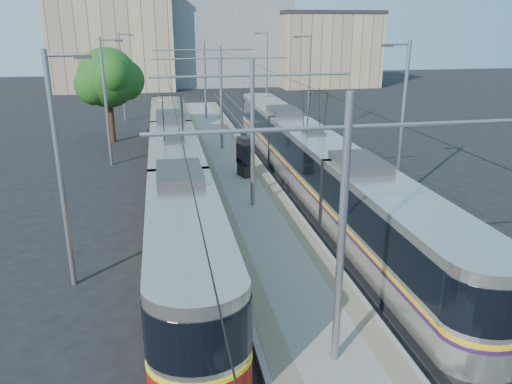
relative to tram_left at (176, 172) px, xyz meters
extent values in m
plane|color=black|center=(3.60, -9.72, -1.71)|extent=(160.00, 160.00, 0.00)
cube|color=gray|center=(3.60, 7.28, -1.56)|extent=(4.00, 50.00, 0.30)
cube|color=gray|center=(2.15, 7.28, -1.40)|extent=(0.70, 50.00, 0.01)
cube|color=gray|center=(5.05, 7.28, -1.40)|extent=(0.70, 50.00, 0.01)
cube|color=gray|center=(-0.72, 7.28, -1.69)|extent=(0.07, 70.00, 0.03)
cube|color=gray|center=(0.72, 7.28, -1.69)|extent=(0.07, 70.00, 0.03)
cube|color=gray|center=(6.48, 7.28, -1.69)|extent=(0.07, 70.00, 0.03)
cube|color=gray|center=(7.92, 7.28, -1.69)|extent=(0.07, 70.00, 0.03)
cube|color=silver|center=(0.00, -12.72, -1.70)|extent=(1.20, 5.00, 0.01)
cube|color=black|center=(0.00, 0.00, -1.51)|extent=(2.30, 30.67, 0.40)
cube|color=#ABA69D|center=(0.00, 0.00, 0.14)|extent=(2.40, 29.07, 2.90)
cube|color=black|center=(0.00, 0.00, 0.64)|extent=(2.43, 29.07, 1.30)
cube|color=yellow|center=(0.00, 0.00, -0.26)|extent=(2.43, 29.07, 0.12)
cube|color=#A21009|center=(0.00, 0.00, -0.76)|extent=(2.42, 29.07, 1.10)
cube|color=#2D2D30|center=(0.00, 0.00, 1.74)|extent=(1.68, 3.00, 0.30)
cube|color=black|center=(7.20, 0.35, -1.51)|extent=(2.30, 31.46, 0.40)
cube|color=beige|center=(7.20, 0.35, 0.14)|extent=(2.40, 29.86, 2.90)
cube|color=black|center=(7.20, 0.35, 0.64)|extent=(2.43, 29.86, 1.30)
cube|color=#EBAB0C|center=(7.20, 0.35, -0.26)|extent=(2.43, 29.86, 0.12)
cube|color=#2F1446|center=(7.20, 0.35, -0.41)|extent=(2.43, 29.86, 0.10)
cube|color=#2D2D30|center=(7.20, 0.35, 1.74)|extent=(1.68, 3.00, 0.30)
cylinder|color=gray|center=(3.60, -13.72, 2.09)|extent=(0.20, 0.20, 7.00)
cylinder|color=gray|center=(3.60, -13.72, 4.79)|extent=(9.20, 0.10, 0.10)
cylinder|color=gray|center=(3.60, -1.72, 2.09)|extent=(0.20, 0.20, 7.00)
cylinder|color=gray|center=(3.60, -1.72, 4.79)|extent=(9.20, 0.10, 0.10)
cylinder|color=gray|center=(3.60, 10.28, 2.09)|extent=(0.20, 0.20, 7.00)
cylinder|color=gray|center=(3.60, 10.28, 4.79)|extent=(9.20, 0.10, 0.10)
cylinder|color=gray|center=(3.60, 22.28, 2.09)|extent=(0.20, 0.20, 7.00)
cylinder|color=gray|center=(3.60, 22.28, 4.79)|extent=(9.20, 0.10, 0.10)
cylinder|color=black|center=(0.00, 7.28, 3.84)|extent=(0.02, 70.00, 0.02)
cylinder|color=black|center=(7.20, 7.28, 3.84)|extent=(0.02, 70.00, 0.02)
cylinder|color=gray|center=(-3.90, -7.72, 2.29)|extent=(0.18, 0.18, 8.00)
cube|color=#2D2D30|center=(-2.80, -7.72, 6.04)|extent=(0.50, 0.22, 0.12)
cylinder|color=gray|center=(-3.90, 8.28, 2.29)|extent=(0.18, 0.18, 8.00)
cube|color=#2D2D30|center=(-2.80, 8.28, 6.04)|extent=(0.50, 0.22, 0.12)
cylinder|color=gray|center=(-3.90, 24.28, 2.29)|extent=(0.18, 0.18, 8.00)
cube|color=#2D2D30|center=(-2.80, 24.28, 6.04)|extent=(0.50, 0.22, 0.12)
cylinder|color=gray|center=(11.10, -1.72, 2.29)|extent=(0.18, 0.18, 8.00)
cube|color=#2D2D30|center=(10.00, -1.72, 6.04)|extent=(0.50, 0.22, 0.12)
cylinder|color=gray|center=(11.10, 14.28, 2.29)|extent=(0.18, 0.18, 8.00)
cube|color=#2D2D30|center=(10.00, 14.28, 6.04)|extent=(0.50, 0.22, 0.12)
cylinder|color=gray|center=(11.10, 30.28, 2.29)|extent=(0.18, 0.18, 8.00)
cube|color=#2D2D30|center=(10.00, 30.28, 6.04)|extent=(0.50, 0.22, 0.12)
cube|color=black|center=(4.07, 3.18, -0.26)|extent=(0.89, 1.14, 2.30)
cube|color=black|center=(4.07, 3.18, -0.11)|extent=(0.94, 1.19, 1.20)
cylinder|color=#382314|center=(-4.31, 15.16, -0.23)|extent=(0.41, 0.41, 2.96)
sphere|color=#174614|center=(-4.31, 15.16, 3.19)|extent=(4.43, 4.43, 4.43)
sphere|color=#174614|center=(-3.20, 15.90, 2.91)|extent=(3.14, 3.14, 3.14)
cube|color=tan|center=(-6.40, 50.28, 4.64)|extent=(16.00, 12.00, 12.69)
cube|color=gray|center=(9.60, 54.28, 5.51)|extent=(18.00, 14.00, 14.44)
cube|color=tan|center=(23.60, 48.28, 3.29)|extent=(14.00, 10.00, 9.99)
cube|color=#262328|center=(23.60, 48.28, 8.53)|extent=(14.28, 10.20, 0.50)
camera|label=1|loc=(-0.53, -24.25, 7.00)|focal=35.00mm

